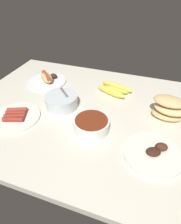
% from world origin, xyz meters
% --- Properties ---
extents(ground_plane, '(1.20, 0.90, 0.03)m').
position_xyz_m(ground_plane, '(0.00, 0.00, -0.01)').
color(ground_plane, silver).
extents(bowl_chili, '(0.15, 0.15, 0.05)m').
position_xyz_m(bowl_chili, '(0.07, -0.12, 0.03)').
color(bowl_chili, white).
rests_on(bowl_chili, ground_plane).
extents(bowl_coleslaw, '(0.16, 0.16, 0.16)m').
position_xyz_m(bowl_coleslaw, '(-0.12, -0.01, 0.04)').
color(bowl_coleslaw, silver).
rests_on(bowl_coleslaw, ground_plane).
extents(plate_grilled_meat, '(0.22, 0.22, 0.04)m').
position_xyz_m(plate_grilled_meat, '(0.33, -0.17, 0.01)').
color(plate_grilled_meat, white).
rests_on(plate_grilled_meat, ground_plane).
extents(bread_stack, '(0.16, 0.11, 0.11)m').
position_xyz_m(bread_stack, '(0.37, 0.07, 0.05)').
color(bread_stack, '#DBB77A').
rests_on(bread_stack, ground_plane).
extents(plate_sausages, '(0.22, 0.22, 0.03)m').
position_xyz_m(plate_sausages, '(-0.28, -0.16, 0.01)').
color(plate_sausages, white).
rests_on(plate_sausages, ground_plane).
extents(banana_bunch, '(0.20, 0.15, 0.04)m').
position_xyz_m(banana_bunch, '(0.09, 0.21, 0.02)').
color(banana_bunch, '#E5D14C').
rests_on(banana_bunch, ground_plane).
extents(plate_hotdog_assembled, '(0.22, 0.22, 0.06)m').
position_xyz_m(plate_hotdog_assembled, '(-0.31, 0.19, 0.02)').
color(plate_hotdog_assembled, white).
rests_on(plate_hotdog_assembled, ground_plane).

